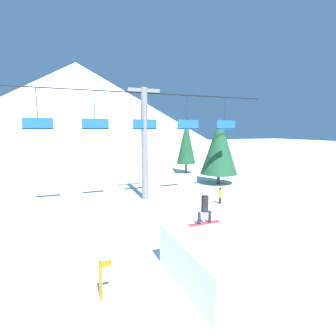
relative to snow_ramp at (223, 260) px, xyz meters
name	(u,v)px	position (x,y,z in m)	size (l,w,h in m)	color
ground_plane	(234,286)	(0.17, -0.48, -0.78)	(220.00, 220.00, 0.00)	white
mountain_ridge	(78,106)	(0.17, 71.80, 10.95)	(81.56, 81.56, 23.48)	silver
snow_ramp	(223,260)	(0.00, 0.00, 0.00)	(3.20, 4.12, 1.57)	white
snowboarder	(205,206)	(0.13, 1.52, 1.51)	(1.41, 0.29, 1.41)	#B22D2D
chairlift	(145,135)	(0.79, 11.55, 4.13)	(20.87, 0.50, 8.36)	slate
pine_tree_near	(219,146)	(9.21, 14.30, 2.95)	(3.58, 3.58, 6.48)	#4C3823
pine_tree_far	(186,142)	(9.04, 21.15, 3.07)	(2.29, 2.29, 6.52)	#4C3823
trail_marker	(101,279)	(-4.13, 0.55, -0.08)	(0.41, 0.10, 1.29)	orange
distant_skier	(220,195)	(5.39, 8.25, -0.12)	(0.24, 0.24, 1.23)	black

